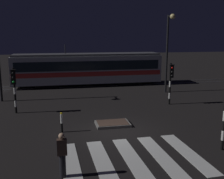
# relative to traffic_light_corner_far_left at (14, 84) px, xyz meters

# --- Properties ---
(ground_plane) EXTENTS (120.00, 120.00, 0.00)m
(ground_plane) POSITION_rel_traffic_light_corner_far_left_xyz_m (5.71, -4.74, -2.00)
(ground_plane) COLOR black
(rail_near) EXTENTS (80.00, 0.12, 0.03)m
(rail_near) POSITION_rel_traffic_light_corner_far_left_xyz_m (5.71, 8.40, -1.98)
(rail_near) COLOR #59595E
(rail_near) RESTS_ON ground
(rail_far) EXTENTS (80.00, 0.12, 0.03)m
(rail_far) POSITION_rel_traffic_light_corner_far_left_xyz_m (5.71, 9.83, -1.98)
(rail_far) COLOR #59595E
(rail_far) RESTS_ON ground
(crosswalk_zebra) EXTENTS (5.95, 4.49, 0.02)m
(crosswalk_zebra) POSITION_rel_traffic_light_corner_far_left_xyz_m (5.71, -8.04, -1.99)
(crosswalk_zebra) COLOR silver
(crosswalk_zebra) RESTS_ON ground
(traffic_island) EXTENTS (1.93, 1.30, 0.18)m
(traffic_island) POSITION_rel_traffic_light_corner_far_left_xyz_m (5.79, -3.62, -1.91)
(traffic_island) COLOR slate
(traffic_island) RESTS_ON ground
(traffic_light_corner_far_left) EXTENTS (0.36, 0.42, 3.03)m
(traffic_light_corner_far_left) POSITION_rel_traffic_light_corner_far_left_xyz_m (0.00, 0.00, 0.00)
(traffic_light_corner_far_left) COLOR black
(traffic_light_corner_far_left) RESTS_ON ground
(traffic_light_corner_far_right) EXTENTS (0.36, 0.42, 3.09)m
(traffic_light_corner_far_right) POSITION_rel_traffic_light_corner_far_left_xyz_m (10.92, 0.15, 0.04)
(traffic_light_corner_far_right) COLOR black
(traffic_light_corner_far_right) RESTS_ON ground
(street_lamp_trackside_right) EXTENTS (0.44, 1.21, 6.81)m
(street_lamp_trackside_right) POSITION_rel_traffic_light_corner_far_left_xyz_m (12.34, 4.16, 2.35)
(street_lamp_trackside_right) COLOR black
(street_lamp_trackside_right) RESTS_ON ground
(tram) EXTENTS (14.93, 2.58, 4.15)m
(tram) POSITION_rel_traffic_light_corner_far_left_xyz_m (5.87, 9.11, -0.25)
(tram) COLOR silver
(tram) RESTS_ON ground
(pedestrian_waiting_at_kerb) EXTENTS (0.36, 0.24, 1.71)m
(pedestrian_waiting_at_kerb) POSITION_rel_traffic_light_corner_far_left_xyz_m (2.81, -8.99, -1.12)
(pedestrian_waiting_at_kerb) COLOR black
(pedestrian_waiting_at_kerb) RESTS_ON ground
(bollard_island_edge) EXTENTS (0.12, 0.12, 1.11)m
(bollard_island_edge) POSITION_rel_traffic_light_corner_far_left_xyz_m (2.89, -4.20, -1.44)
(bollard_island_edge) COLOR black
(bollard_island_edge) RESTS_ON ground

